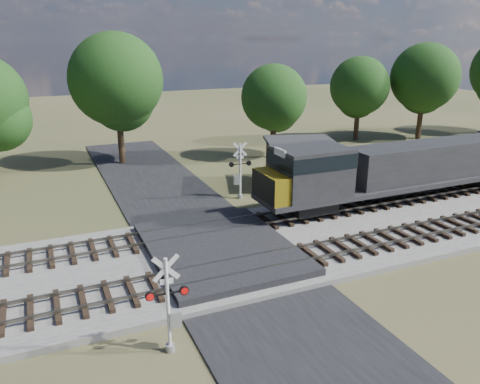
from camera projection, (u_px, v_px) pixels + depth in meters
name	position (u px, v px, depth m)	size (l,w,h in m)	color
ground	(223.00, 259.00, 23.78)	(160.00, 160.00, 0.00)	#3C4524
ballast_bed	(375.00, 224.00, 27.97)	(140.00, 10.00, 0.30)	gray
road	(223.00, 259.00, 23.77)	(7.00, 60.00, 0.08)	black
crossing_panel	(220.00, 250.00, 24.12)	(7.00, 9.00, 0.62)	#262628
track_near	(297.00, 257.00, 23.10)	(140.00, 2.60, 0.33)	black
track_far	(254.00, 222.00, 27.45)	(140.00, 2.60, 0.33)	black
crossing_signal_near	(171.00, 312.00, 16.32)	(1.53, 0.33, 3.79)	silver
crossing_signal_far	(239.00, 175.00, 32.35)	(1.63, 0.36, 4.03)	silver
equipment_shed	(300.00, 163.00, 35.31)	(6.40, 6.40, 3.44)	#4D2C21
treeline	(242.00, 87.00, 42.95)	(82.35, 10.96, 11.35)	black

